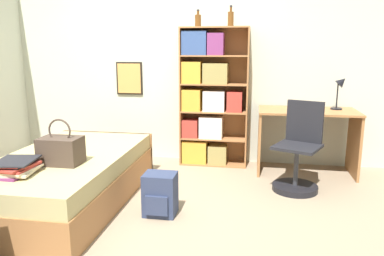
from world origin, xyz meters
The scene contains 12 objects.
ground_plane centered at (0.00, 0.00, 0.00)m, with size 14.00×14.00×0.00m, color gray.
wall_back centered at (0.00, 1.72, 1.30)m, with size 10.00×0.09×2.60m.
bed centered at (-0.64, 0.02, 0.24)m, with size 1.14×2.08×0.49m.
handbag centered at (-0.53, -0.28, 0.61)m, with size 0.35×0.24×0.41m.
book_stack_on_bed centered at (-0.75, -0.62, 0.55)m, with size 0.34×0.38×0.12m.
bookcase centered at (0.55, 1.51, 0.86)m, with size 0.86×0.31×1.76m.
bottle_green centered at (0.42, 1.51, 1.84)m, with size 0.08×0.08×0.21m.
bottle_brown centered at (0.82, 1.56, 1.85)m, with size 0.07×0.07×0.26m.
desk centered at (1.77, 1.35, 0.53)m, with size 1.15×0.64×0.78m.
desk_lamp centered at (2.15, 1.46, 1.05)m, with size 0.19×0.14×0.41m.
desk_chair centered at (1.62, 0.75, 0.31)m, with size 0.58×0.58×0.95m.
backpack centered at (0.33, -0.12, 0.19)m, with size 0.29×0.27×0.39m.
Camera 1 is at (1.16, -3.22, 1.48)m, focal length 35.00 mm.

